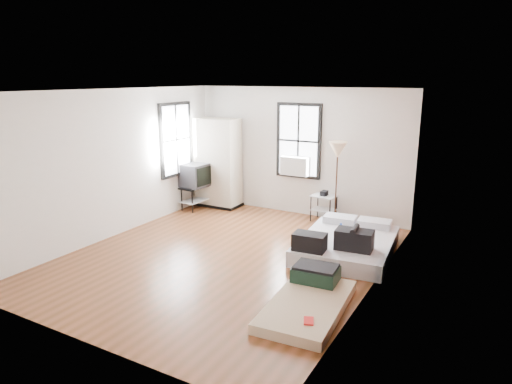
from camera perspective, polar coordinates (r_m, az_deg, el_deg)
The scene contains 8 objects.
ground at distance 7.95m, azimuth -3.74°, elevation -8.06°, with size 6.00×6.00×0.00m, color #552F16.
room_shell at distance 7.65m, azimuth -1.01°, elevation 4.64°, with size 5.02×6.02×2.80m.
mattress_main at distance 8.18m, azimuth 11.22°, elevation -6.30°, with size 1.72×2.21×0.66m.
mattress_bare at distance 6.37m, azimuth 6.70°, elevation -12.94°, with size 1.04×1.80×0.37m.
wardrobe at distance 10.81m, azimuth -4.76°, elevation 3.63°, with size 1.06×0.62×2.07m.
side_table at distance 9.81m, azimuth 8.49°, elevation -1.09°, with size 0.53×0.44×0.66m.
floor_lamp at distance 9.44m, azimuth 10.16°, elevation 4.70°, with size 0.37×0.37×1.73m.
tv_stand at distance 10.63m, azimuth -7.58°, elevation 1.92°, with size 0.57×0.79×1.07m.
Camera 1 is at (4.03, -6.16, 3.01)m, focal length 32.00 mm.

